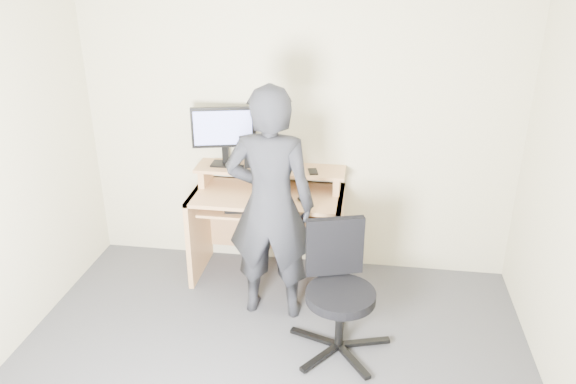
% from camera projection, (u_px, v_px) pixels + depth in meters
% --- Properties ---
extents(back_wall, '(3.50, 0.02, 2.50)m').
position_uv_depth(back_wall, '(298.00, 123.00, 4.47)').
color(back_wall, beige).
rests_on(back_wall, ground).
extents(desk, '(1.20, 0.60, 0.91)m').
position_uv_depth(desk, '(269.00, 212.00, 4.58)').
color(desk, tan).
rests_on(desk, ground).
extents(monitor, '(0.50, 0.16, 0.48)m').
position_uv_depth(monitor, '(224.00, 131.00, 4.43)').
color(monitor, black).
rests_on(monitor, desk).
extents(external_drive, '(0.09, 0.14, 0.20)m').
position_uv_depth(external_drive, '(249.00, 154.00, 4.50)').
color(external_drive, black).
rests_on(external_drive, desk).
extents(travel_mug, '(0.09, 0.09, 0.18)m').
position_uv_depth(travel_mug, '(289.00, 159.00, 4.43)').
color(travel_mug, '#B3B2B7').
rests_on(travel_mug, desk).
extents(smartphone, '(0.10, 0.14, 0.01)m').
position_uv_depth(smartphone, '(313.00, 172.00, 4.41)').
color(smartphone, black).
rests_on(smartphone, desk).
extents(charger, '(0.05, 0.05, 0.03)m').
position_uv_depth(charger, '(240.00, 168.00, 4.45)').
color(charger, black).
rests_on(charger, desk).
extents(headphones, '(0.16, 0.16, 0.06)m').
position_uv_depth(headphones, '(261.00, 163.00, 4.56)').
color(headphones, silver).
rests_on(headphones, desk).
extents(keyboard, '(0.48, 0.25, 0.03)m').
position_uv_depth(keyboard, '(255.00, 207.00, 4.39)').
color(keyboard, black).
rests_on(keyboard, desk).
extents(mouse, '(0.10, 0.07, 0.04)m').
position_uv_depth(mouse, '(304.00, 199.00, 4.29)').
color(mouse, black).
rests_on(mouse, desk).
extents(office_chair, '(0.70, 0.67, 0.88)m').
position_uv_depth(office_chair, '(338.00, 284.00, 3.72)').
color(office_chair, black).
rests_on(office_chair, ground).
extents(person, '(0.64, 0.43, 1.74)m').
position_uv_depth(person, '(270.00, 205.00, 3.94)').
color(person, black).
rests_on(person, ground).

